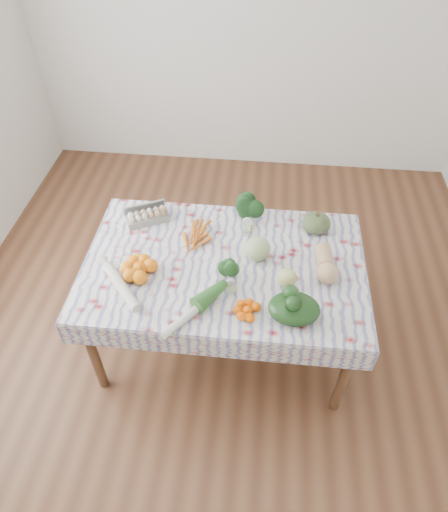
{
  "coord_description": "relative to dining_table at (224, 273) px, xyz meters",
  "views": [
    {
      "loc": [
        0.2,
        -1.86,
        2.7
      ],
      "look_at": [
        0.0,
        0.0,
        0.82
      ],
      "focal_mm": 32.0,
      "sensor_mm": 36.0,
      "label": 1
    }
  ],
  "objects": [
    {
      "name": "butternut_squash",
      "position": [
        0.59,
        -0.0,
        0.15
      ],
      "size": [
        0.14,
        0.28,
        0.12
      ],
      "primitive_type": "ellipsoid",
      "rotation": [
        0.0,
        0.0,
        0.07
      ],
      "color": "tan",
      "rests_on": "tablecloth"
    },
    {
      "name": "mandarin_cluster",
      "position": [
        0.16,
        -0.35,
        0.11
      ],
      "size": [
        0.23,
        0.23,
        0.05
      ],
      "primitive_type": "cube",
      "rotation": [
        0.0,
        0.0,
        -0.36
      ],
      "color": "#FF6204",
      "rests_on": "tablecloth"
    },
    {
      "name": "cabbage",
      "position": [
        0.19,
        0.06,
        0.16
      ],
      "size": [
        0.18,
        0.18,
        0.15
      ],
      "primitive_type": "sphere",
      "rotation": [
        0.0,
        0.0,
        -0.2
      ],
      "color": "#9FBB78",
      "rests_on": "tablecloth"
    },
    {
      "name": "wall_back",
      "position": [
        0.0,
        2.25,
        0.72
      ],
      "size": [
        4.0,
        0.04,
        2.8
      ],
      "primitive_type": "cube",
      "color": "white",
      "rests_on": "ground"
    },
    {
      "name": "orange_cluster",
      "position": [
        -0.47,
        -0.14,
        0.13
      ],
      "size": [
        0.35,
        0.35,
        0.09
      ],
      "primitive_type": "cube",
      "rotation": [
        0.0,
        0.0,
        -0.4
      ],
      "color": "orange",
      "rests_on": "tablecloth"
    },
    {
      "name": "tablecloth",
      "position": [
        0.0,
        0.0,
        0.08
      ],
      "size": [
        1.66,
        1.06,
        0.01
      ],
      "primitive_type": "cube",
      "color": "silver",
      "rests_on": "dining_table"
    },
    {
      "name": "egg_carton",
      "position": [
        -0.53,
        0.32,
        0.12
      ],
      "size": [
        0.29,
        0.22,
        0.07
      ],
      "primitive_type": "cube",
      "rotation": [
        0.0,
        0.0,
        0.47
      ],
      "color": "#969591",
      "rests_on": "tablecloth"
    },
    {
      "name": "kale_bunch",
      "position": [
        0.11,
        0.39,
        0.16
      ],
      "size": [
        0.18,
        0.16,
        0.15
      ],
      "primitive_type": "ellipsoid",
      "rotation": [
        0.0,
        0.0,
        0.05
      ],
      "color": "#153916",
      "rests_on": "tablecloth"
    },
    {
      "name": "dining_table",
      "position": [
        0.0,
        0.0,
        0.0
      ],
      "size": [
        1.6,
        1.0,
        0.75
      ],
      "color": "brown",
      "rests_on": "ground"
    },
    {
      "name": "ground",
      "position": [
        0.0,
        0.0,
        -0.68
      ],
      "size": [
        4.5,
        4.5,
        0.0
      ],
      "primitive_type": "plane",
      "color": "#55311D",
      "rests_on": "ground"
    },
    {
      "name": "daikon",
      "position": [
        -0.54,
        -0.27,
        0.11
      ],
      "size": [
        0.3,
        0.34,
        0.06
      ],
      "primitive_type": "cylinder",
      "rotation": [
        1.57,
        0.0,
        0.7
      ],
      "color": "silver",
      "rests_on": "tablecloth"
    },
    {
      "name": "leek",
      "position": [
        -0.12,
        -0.39,
        0.11
      ],
      "size": [
        0.31,
        0.38,
        0.05
      ],
      "primitive_type": "cylinder",
      "rotation": [
        1.57,
        0.0,
        -0.65
      ],
      "color": "beige",
      "rests_on": "tablecloth"
    },
    {
      "name": "carrot_bunch",
      "position": [
        -0.19,
        0.2,
        0.1
      ],
      "size": [
        0.29,
        0.28,
        0.04
      ],
      "primitive_type": "cube",
      "rotation": [
        0.0,
        0.0,
        -0.39
      ],
      "color": "orange",
      "rests_on": "tablecloth"
    },
    {
      "name": "kabocha_squash",
      "position": [
        0.54,
        0.35,
        0.14
      ],
      "size": [
        0.24,
        0.24,
        0.12
      ],
      "primitive_type": "ellipsoid",
      "rotation": [
        0.0,
        0.0,
        0.39
      ],
      "color": "#46582F",
      "rests_on": "tablecloth"
    },
    {
      "name": "broccoli",
      "position": [
        0.04,
        -0.14,
        0.13
      ],
      "size": [
        0.16,
        0.16,
        0.1
      ],
      "primitive_type": "ellipsoid",
      "rotation": [
        0.0,
        0.0,
        0.28
      ],
      "color": "#204F1E",
      "rests_on": "tablecloth"
    },
    {
      "name": "spinach_bag",
      "position": [
        0.4,
        -0.35,
        0.14
      ],
      "size": [
        0.3,
        0.26,
        0.12
      ],
      "primitive_type": "ellipsoid",
      "rotation": [
        0.0,
        0.0,
        0.15
      ],
      "color": "black",
      "rests_on": "tablecloth"
    },
    {
      "name": "grapefruit",
      "position": [
        0.37,
        -0.13,
        0.14
      ],
      "size": [
        0.13,
        0.13,
        0.11
      ],
      "primitive_type": "sphere",
      "rotation": [
        0.0,
        0.0,
        0.27
      ],
      "color": "#C9CD72",
      "rests_on": "tablecloth"
    }
  ]
}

